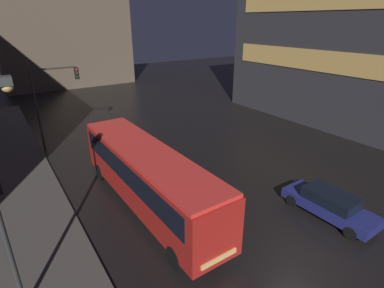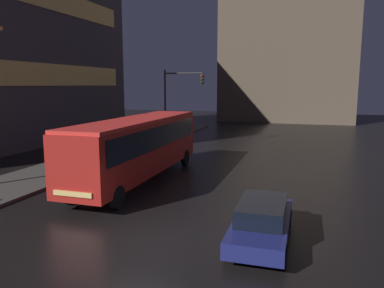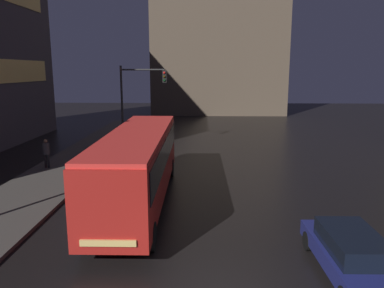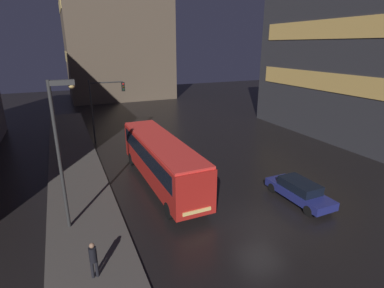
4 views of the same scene
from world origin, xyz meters
TOP-DOWN VIEW (x-y plane):
  - ground_plane at (0.00, 0.00)m, footprint 120.00×120.00m
  - sidewalk_left at (-9.00, 10.00)m, footprint 4.00×48.00m
  - building_right_block at (19.96, 12.18)m, footprint 10.07×18.70m
  - bus_near at (-3.45, 7.20)m, footprint 2.60×11.83m
  - car_taxi at (3.81, 1.31)m, footprint 1.82×4.69m
  - traffic_light_main at (-5.51, 19.08)m, footprint 3.47×0.35m

SIDE VIEW (x-z plane):
  - ground_plane at x=0.00m, z-range 0.00..0.00m
  - sidewalk_left at x=-9.00m, z-range 0.00..0.15m
  - car_taxi at x=3.81m, z-range 0.03..1.39m
  - bus_near at x=-3.45m, z-range 0.39..3.73m
  - traffic_light_main at x=-5.51m, z-range 1.13..7.45m
  - building_right_block at x=19.96m, z-range 0.00..18.26m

